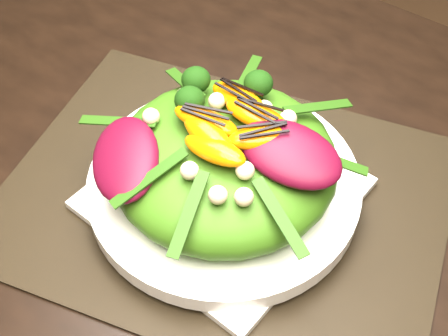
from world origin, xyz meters
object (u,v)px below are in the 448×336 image
Objects in this scene: plate_base at (224,193)px; salad_bowl at (224,184)px; orange_segment at (218,109)px; placemat at (224,196)px; dining_table at (189,219)px; lettuce_mound at (224,161)px.

salad_bowl reaches higher than plate_base.
orange_segment is at bearing 139.22° from plate_base.
salad_bowl is at bearing -40.78° from orange_segment.
dining_table is at bearing -123.87° from placemat.
orange_segment is at bearing 87.28° from dining_table.
salad_bowl is 0.04m from lettuce_mound.
plate_base is 0.10m from orange_segment.
salad_bowl is at bearing 56.13° from dining_table.
orange_segment is (-0.02, 0.02, 0.04)m from lettuce_mound.
dining_table is 0.13m from orange_segment.
orange_segment is (-0.02, 0.02, 0.10)m from plate_base.
placemat is 0.10m from orange_segment.
plate_base is (-0.00, -0.00, 0.01)m from placemat.
salad_bowl is 1.24× the size of lettuce_mound.
dining_table is 3.58× the size of placemat.
lettuce_mound is (-0.00, 0.00, 0.06)m from placemat.
plate_base is at bearing -63.43° from lettuce_mound.
dining_table reaches higher than plate_base.
placemat is 7.04× the size of orange_segment.
lettuce_mound is (0.02, 0.03, 0.08)m from dining_table.
salad_bowl is 0.08m from orange_segment.
orange_segment reaches higher than lettuce_mound.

